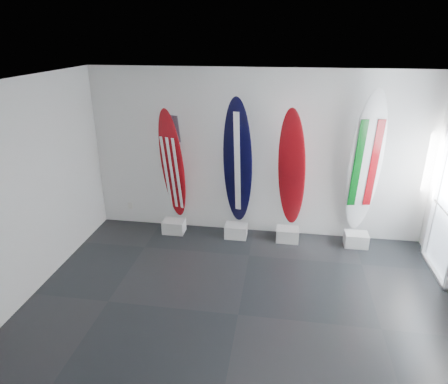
% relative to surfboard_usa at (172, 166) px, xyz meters
% --- Properties ---
extents(floor, '(6.00, 6.00, 0.00)m').
position_rel_surfboard_usa_xyz_m(floor, '(1.49, -2.28, -1.30)').
color(floor, black).
rests_on(floor, ground).
extents(ceiling, '(6.00, 6.00, 0.00)m').
position_rel_surfboard_usa_xyz_m(ceiling, '(1.49, -2.28, 1.70)').
color(ceiling, white).
rests_on(ceiling, wall_back).
extents(wall_back, '(6.00, 0.00, 6.00)m').
position_rel_surfboard_usa_xyz_m(wall_back, '(1.49, 0.22, 0.20)').
color(wall_back, white).
rests_on(wall_back, ground).
extents(wall_front, '(6.00, 0.00, 6.00)m').
position_rel_surfboard_usa_xyz_m(wall_front, '(1.49, -4.78, 0.20)').
color(wall_front, white).
rests_on(wall_front, ground).
extents(wall_left, '(0.00, 5.00, 5.00)m').
position_rel_surfboard_usa_xyz_m(wall_left, '(-1.51, -2.28, 0.20)').
color(wall_left, white).
rests_on(wall_left, ground).
extents(display_block_usa, '(0.40, 0.30, 0.24)m').
position_rel_surfboard_usa_xyz_m(display_block_usa, '(0.00, -0.10, -1.18)').
color(display_block_usa, silver).
rests_on(display_block_usa, floor).
extents(surfboard_usa, '(0.58, 0.53, 2.13)m').
position_rel_surfboard_usa_xyz_m(surfboard_usa, '(0.00, 0.00, 0.00)').
color(surfboard_usa, '#A00C14').
rests_on(surfboard_usa, display_block_usa).
extents(display_block_navy, '(0.40, 0.30, 0.24)m').
position_rel_surfboard_usa_xyz_m(display_block_navy, '(1.18, -0.10, -1.18)').
color(display_block_navy, silver).
rests_on(display_block_navy, floor).
extents(surfboard_navy, '(0.58, 0.41, 2.34)m').
position_rel_surfboard_usa_xyz_m(surfboard_navy, '(1.18, 0.00, 0.11)').
color(surfboard_navy, black).
rests_on(surfboard_navy, display_block_navy).
extents(display_block_swiss, '(0.40, 0.30, 0.24)m').
position_rel_surfboard_usa_xyz_m(display_block_swiss, '(2.12, -0.10, -1.18)').
color(display_block_swiss, silver).
rests_on(display_block_swiss, floor).
extents(surfboard_swiss, '(0.60, 0.54, 2.19)m').
position_rel_surfboard_usa_xyz_m(surfboard_swiss, '(2.12, 0.00, 0.03)').
color(surfboard_swiss, '#A00C14').
rests_on(surfboard_swiss, display_block_swiss).
extents(display_block_italy, '(0.40, 0.30, 0.24)m').
position_rel_surfboard_usa_xyz_m(display_block_italy, '(3.33, -0.10, -1.18)').
color(display_block_italy, silver).
rests_on(display_block_italy, floor).
extents(surfboard_italy, '(0.62, 0.42, 2.52)m').
position_rel_surfboard_usa_xyz_m(surfboard_italy, '(3.33, 0.00, 0.20)').
color(surfboard_italy, white).
rests_on(surfboard_italy, display_block_italy).
extents(wall_outlet, '(0.09, 0.02, 0.13)m').
position_rel_surfboard_usa_xyz_m(wall_outlet, '(-0.96, 0.20, -0.95)').
color(wall_outlet, silver).
rests_on(wall_outlet, wall_back).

